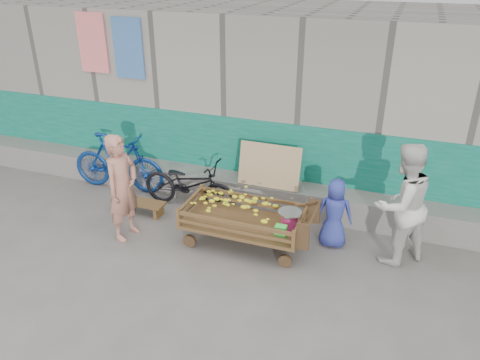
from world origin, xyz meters
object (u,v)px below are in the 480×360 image
(bicycle_dark, at_px, (189,184))
(bench, at_px, (139,204))
(woman, at_px, (402,204))
(child, at_px, (335,213))
(vendor_man, at_px, (122,187))
(bicycle_blue, at_px, (118,162))
(banana_cart, at_px, (241,212))

(bicycle_dark, bearing_deg, bench, 124.70)
(woman, height_order, child, woman)
(vendor_man, xyz_separation_m, bicycle_dark, (0.52, 1.08, -0.37))
(woman, bearing_deg, vendor_man, -30.64)
(bicycle_dark, bearing_deg, vendor_man, 157.32)
(child, distance_m, bicycle_dark, 2.42)
(vendor_man, height_order, bicycle_blue, vendor_man)
(vendor_man, relative_size, bicycle_dark, 0.97)
(banana_cart, bearing_deg, bench, 171.38)
(banana_cart, height_order, child, child)
(child, xyz_separation_m, bicycle_dark, (-2.41, 0.27, -0.08))
(bench, xyz_separation_m, bicycle_dark, (0.71, 0.44, 0.27))
(bicycle_blue, bearing_deg, banana_cart, -112.81)
(banana_cart, height_order, bicycle_dark, bicycle_dark)
(woman, distance_m, bicycle_dark, 3.31)
(vendor_man, bearing_deg, bench, 23.83)
(bench, relative_size, vendor_man, 0.56)
(bench, bearing_deg, bicycle_dark, 31.75)
(bench, height_order, child, child)
(banana_cart, relative_size, bench, 2.08)
(bench, relative_size, child, 0.87)
(woman, bearing_deg, banana_cart, -31.27)
(bench, height_order, vendor_man, vendor_man)
(woman, relative_size, bicycle_blue, 0.99)
(woman, bearing_deg, bench, -40.27)
(child, height_order, bicycle_dark, child)
(banana_cart, bearing_deg, bicycle_blue, 160.75)
(bench, bearing_deg, banana_cart, -8.62)
(banana_cart, distance_m, woman, 2.16)
(bicycle_blue, bearing_deg, bicycle_dark, -101.31)
(woman, relative_size, bicycle_dark, 1.03)
(bench, bearing_deg, child, 3.16)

